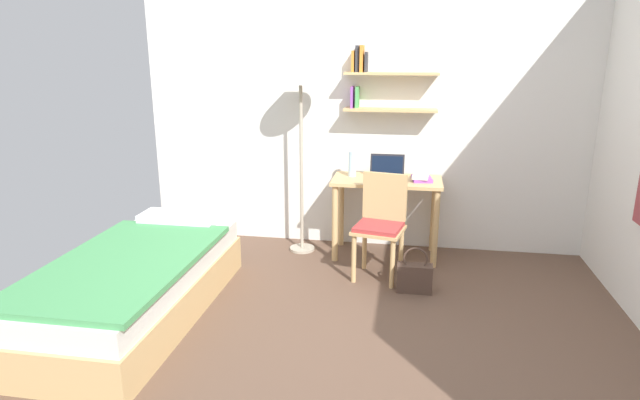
{
  "coord_description": "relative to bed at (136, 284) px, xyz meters",
  "views": [
    {
      "loc": [
        0.38,
        -3.05,
        1.86
      ],
      "look_at": [
        -0.23,
        0.51,
        0.85
      ],
      "focal_mm": 29.86,
      "sensor_mm": 36.0,
      "label": 1
    }
  ],
  "objects": [
    {
      "name": "ground_plane",
      "position": [
        1.53,
        -0.2,
        -0.24
      ],
      "size": [
        5.28,
        5.28,
        0.0
      ],
      "primitive_type": "plane",
      "color": "brown"
    },
    {
      "name": "desk",
      "position": [
        1.71,
        1.5,
        0.35
      ],
      "size": [
        0.99,
        0.52,
        0.74
      ],
      "color": "tan",
      "rests_on": "ground_plane"
    },
    {
      "name": "water_bottle",
      "position": [
        1.38,
        1.55,
        0.62
      ],
      "size": [
        0.07,
        0.07,
        0.23
      ],
      "primitive_type": "cylinder",
      "color": "silver",
      "rests_on": "desk"
    },
    {
      "name": "wall_back",
      "position": [
        1.53,
        1.82,
        1.07
      ],
      "size": [
        4.4,
        0.27,
        2.6
      ],
      "color": "white",
      "rests_on": "ground_plane"
    },
    {
      "name": "book_stack",
      "position": [
        2.02,
        1.49,
        0.53
      ],
      "size": [
        0.19,
        0.26,
        0.06
      ],
      "color": "purple",
      "rests_on": "desk"
    },
    {
      "name": "bed",
      "position": [
        0.0,
        0.0,
        0.0
      ],
      "size": [
        0.94,
        2.02,
        0.54
      ],
      "color": "tan",
      "rests_on": "ground_plane"
    },
    {
      "name": "handbag",
      "position": [
        1.99,
        0.74,
        -0.11
      ],
      "size": [
        0.28,
        0.12,
        0.38
      ],
      "color": "#4C382D",
      "rests_on": "ground_plane"
    },
    {
      "name": "desk_chair",
      "position": [
        1.69,
        1.01,
        0.24
      ],
      "size": [
        0.46,
        0.45,
        0.88
      ],
      "color": "tan",
      "rests_on": "ground_plane"
    },
    {
      "name": "laptop",
      "position": [
        1.7,
        1.52,
        0.56
      ],
      "size": [
        0.32,
        0.22,
        0.21
      ],
      "color": "black",
      "rests_on": "desk"
    },
    {
      "name": "standing_lamp",
      "position": [
        0.91,
        1.5,
        1.36
      ],
      "size": [
        0.42,
        0.42,
        1.8
      ],
      "color": "#B2A893",
      "rests_on": "ground_plane"
    }
  ]
}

